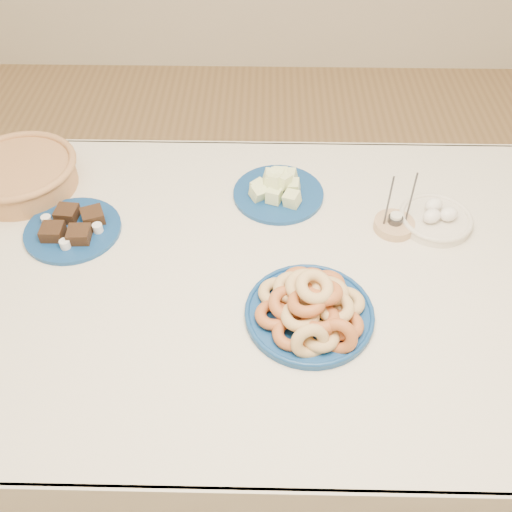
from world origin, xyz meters
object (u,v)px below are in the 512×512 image
object	(u,v)px
wicker_basket	(20,174)
candle_holder	(394,224)
melon_plate	(278,189)
egg_bowl	(436,218)
donut_platter	(311,308)
dining_table	(256,297)
brownie_plate	(73,228)

from	to	relation	value
wicker_basket	candle_holder	bearing A→B (deg)	-8.62
melon_plate	wicker_basket	size ratio (longest dim) A/B	0.93
egg_bowl	donut_platter	bearing A→B (deg)	-136.85
egg_bowl	candle_holder	bearing A→B (deg)	-169.65
melon_plate	candle_holder	distance (m)	0.34
egg_bowl	wicker_basket	bearing A→B (deg)	173.22
candle_holder	egg_bowl	distance (m)	0.11
dining_table	brownie_plate	xyz separation A→B (m)	(-0.49, 0.13, 0.12)
melon_plate	egg_bowl	xyz separation A→B (m)	(0.42, -0.11, -0.00)
donut_platter	brownie_plate	bearing A→B (deg)	155.68
candle_holder	brownie_plate	bearing A→B (deg)	-178.02
dining_table	donut_platter	world-z (taller)	donut_platter
donut_platter	brownie_plate	distance (m)	0.68
brownie_plate	wicker_basket	xyz separation A→B (m)	(-0.19, 0.19, 0.03)
brownie_plate	dining_table	bearing A→B (deg)	-14.65
brownie_plate	donut_platter	bearing A→B (deg)	-24.32
wicker_basket	egg_bowl	world-z (taller)	wicker_basket
dining_table	candle_holder	size ratio (longest dim) A/B	9.49
melon_plate	wicker_basket	bearing A→B (deg)	177.69
melon_plate	candle_holder	xyz separation A→B (m)	(0.31, -0.13, -0.01)
brownie_plate	melon_plate	bearing A→B (deg)	16.20
wicker_basket	dining_table	bearing A→B (deg)	-24.92
donut_platter	brownie_plate	xyz separation A→B (m)	(-0.62, 0.28, -0.02)
donut_platter	egg_bowl	bearing A→B (deg)	43.15
dining_table	melon_plate	bearing A→B (deg)	79.18
brownie_plate	egg_bowl	size ratio (longest dim) A/B	1.00
candle_holder	egg_bowl	xyz separation A→B (m)	(0.11, 0.02, 0.00)
brownie_plate	candle_holder	world-z (taller)	candle_holder
melon_plate	egg_bowl	size ratio (longest dim) A/B	1.28
donut_platter	candle_holder	world-z (taller)	candle_holder
melon_plate	brownie_plate	size ratio (longest dim) A/B	1.27
melon_plate	wicker_basket	distance (m)	0.73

